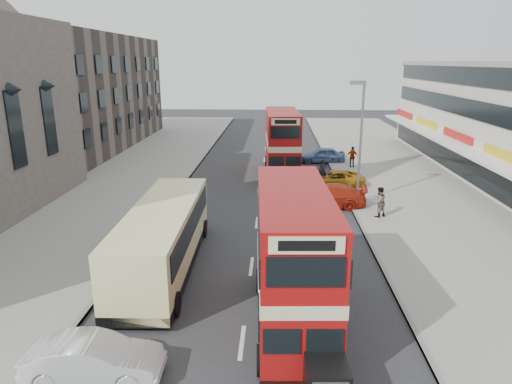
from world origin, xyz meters
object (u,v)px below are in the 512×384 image
(street_lamp, at_px, (360,134))
(car_right_c, at_px, (322,155))
(car_right_a, at_px, (327,195))
(coach, at_px, (163,236))
(bus_second, at_px, (282,143))
(pedestrian_far, at_px, (352,157))
(car_right_b, at_px, (333,179))
(cyclist, at_px, (322,177))
(bus_main, at_px, (293,259))
(car_left_front, at_px, (94,359))
(pedestrian_near, at_px, (379,202))

(street_lamp, height_order, car_right_c, street_lamp)
(car_right_a, bearing_deg, coach, -34.38)
(bus_second, xyz_separation_m, pedestrian_far, (6.30, 2.32, -1.64))
(street_lamp, xyz_separation_m, bus_second, (-4.90, 8.32, -2.07))
(car_right_b, distance_m, cyclist, 0.82)
(bus_main, height_order, bus_second, bus_second)
(car_left_front, bearing_deg, street_lamp, -33.14)
(bus_main, relative_size, pedestrian_far, 4.83)
(bus_main, bearing_deg, street_lamp, -110.59)
(bus_second, distance_m, coach, 19.58)
(street_lamp, bearing_deg, car_right_c, 94.68)
(car_right_c, bearing_deg, bus_second, -42.33)
(car_left_front, relative_size, pedestrian_near, 2.17)
(street_lamp, height_order, car_left_front, street_lamp)
(car_left_front, height_order, car_right_c, car_right_c)
(car_right_a, relative_size, car_right_c, 1.19)
(cyclist, bearing_deg, pedestrian_near, -75.46)
(street_lamp, xyz_separation_m, cyclist, (-1.83, 4.38, -4.06))
(car_left_front, xyz_separation_m, car_right_a, (8.79, 17.45, 0.07))
(car_right_b, bearing_deg, coach, -38.47)
(car_right_c, bearing_deg, pedestrian_near, 4.22)
(car_right_c, relative_size, pedestrian_far, 2.35)
(car_right_c, distance_m, cyclist, 8.61)
(car_right_a, relative_size, car_right_b, 1.11)
(bus_main, distance_m, cyclist, 19.43)
(pedestrian_far, xyz_separation_m, cyclist, (-3.22, -6.26, -0.34))
(bus_main, bearing_deg, car_right_a, -103.60)
(car_right_a, relative_size, pedestrian_near, 2.72)
(coach, height_order, car_right_a, coach)
(bus_second, height_order, pedestrian_far, bus_second)
(car_left_front, bearing_deg, coach, -4.47)
(car_right_c, xyz_separation_m, pedestrian_near, (1.93, -15.93, 0.36))
(car_left_front, xyz_separation_m, car_right_c, (9.76, 30.97, 0.06))
(bus_second, distance_m, pedestrian_far, 6.91)
(car_left_front, bearing_deg, car_right_c, -19.64)
(street_lamp, bearing_deg, bus_second, 120.53)
(coach, relative_size, pedestrian_far, 5.74)
(bus_second, relative_size, car_right_c, 2.17)
(street_lamp, bearing_deg, pedestrian_far, 82.52)
(coach, xyz_separation_m, cyclist, (8.69, 14.79, -0.92))
(car_right_c, bearing_deg, cyclist, -7.79)
(pedestrian_near, bearing_deg, car_left_front, 23.95)
(bus_second, height_order, pedestrian_near, bus_second)
(coach, bearing_deg, bus_main, -38.30)
(bus_main, distance_m, coach, 7.24)
(pedestrian_near, bearing_deg, bus_main, 36.18)
(bus_second, height_order, car_right_a, bus_second)
(bus_second, bearing_deg, coach, 70.66)
(car_right_c, bearing_deg, car_right_a, -6.78)
(car_right_b, relative_size, pedestrian_far, 2.52)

